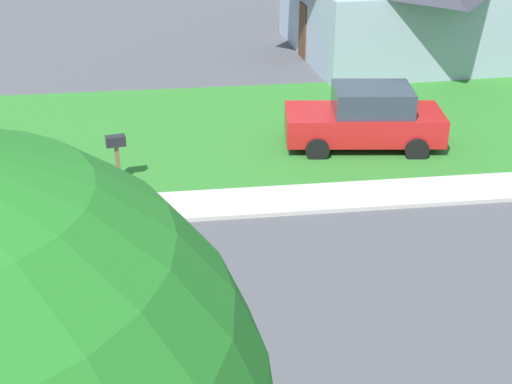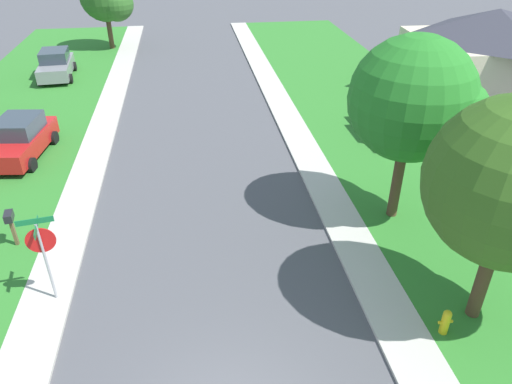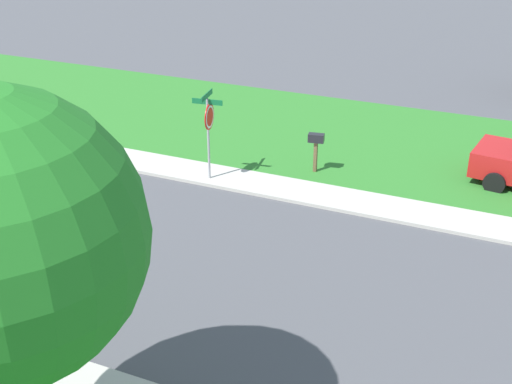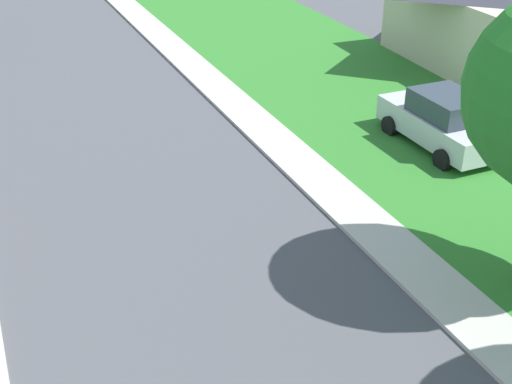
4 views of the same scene
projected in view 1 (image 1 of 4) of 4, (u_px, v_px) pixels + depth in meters
The scene contains 4 objects.
sidewalk_west at pixel (313, 198), 16.80m from camera, with size 1.40×56.00×0.10m, color #B7B2A8.
lawn_west at pixel (282, 128), 20.97m from camera, with size 8.00×56.00×0.08m, color #2D7528.
car_red_near_corner at pixel (366, 118), 19.32m from camera, with size 2.44×4.49×1.76m.
mailbox at pixel (116, 147), 17.14m from camera, with size 0.31×0.51×1.31m.
Camera 1 is at (9.94, 8.70, 7.74)m, focal length 49.19 mm.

